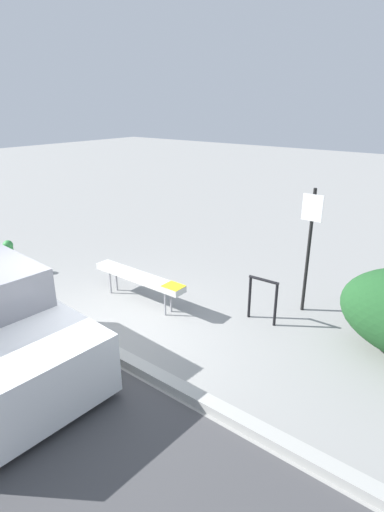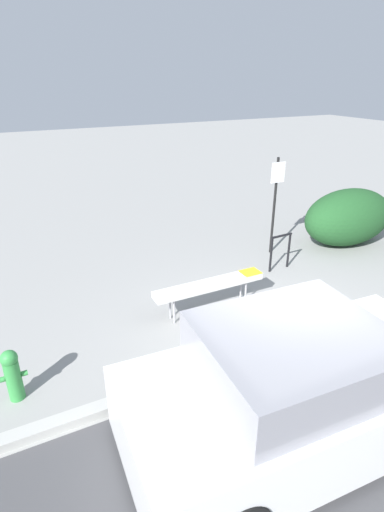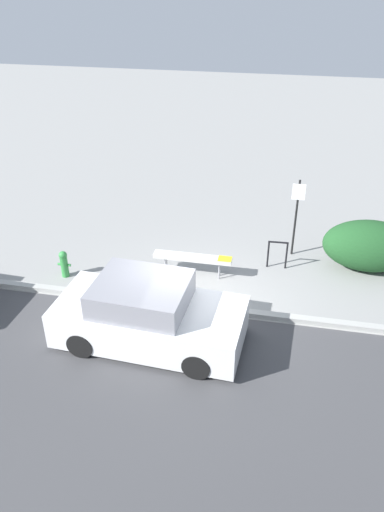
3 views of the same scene
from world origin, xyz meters
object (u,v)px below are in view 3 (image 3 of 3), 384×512
bike_rack (278,252)px  bench (193,258)px  parked_car_near (148,315)px  sign_post (296,211)px  fire_hydrant (64,263)px

bike_rack → bench: bearing=-159.8°
bench → parked_car_near: (-0.43, -2.86, 0.15)m
bench → sign_post: bearing=32.1°
bench → fire_hydrant: size_ratio=2.76×
parked_car_near → sign_post: bearing=59.3°
sign_post → parked_car_near: bearing=-124.0°
bench → fire_hydrant: 3.45m
bike_rack → parked_car_near: 4.53m
bench → parked_car_near: parked_car_near is taller
bench → bike_rack: bike_rack is taller
bench → sign_post: size_ratio=0.92×
fire_hydrant → sign_post: bearing=21.9°
bench → sign_post: 3.21m
parked_car_near → bench: bearing=84.8°
fire_hydrant → bench: bearing=12.6°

